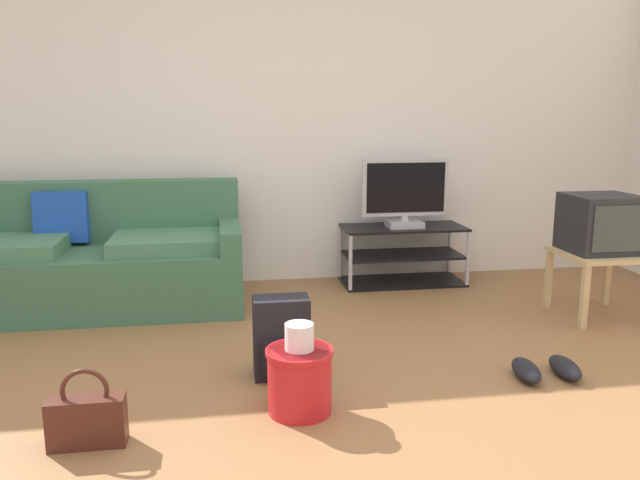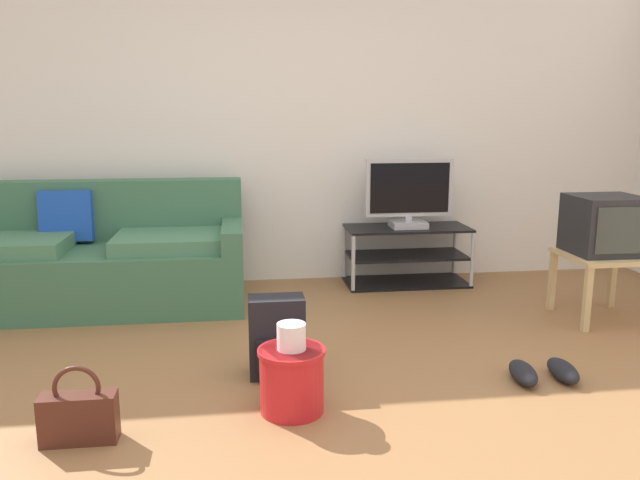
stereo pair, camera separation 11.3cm
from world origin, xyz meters
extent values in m
cube|color=olive|center=(0.00, 0.00, -0.01)|extent=(9.00, 9.80, 0.02)
cube|color=silver|center=(0.00, 2.45, 1.35)|extent=(9.00, 0.10, 2.70)
cube|color=#3D6B4C|center=(-1.36, 1.83, 0.21)|extent=(2.03, 0.84, 0.42)
cube|color=#3D6B4C|center=(-1.36, 2.15, 0.64)|extent=(2.03, 0.20, 0.44)
cube|color=#3D6B4C|center=(-0.41, 1.83, 0.50)|extent=(0.14, 0.84, 0.16)
cube|color=#477857|center=(-0.80, 1.77, 0.47)|extent=(0.81, 0.59, 0.10)
cube|color=blue|center=(-1.58, 2.03, 0.62)|extent=(0.36, 0.16, 0.37)
cube|color=black|center=(0.94, 2.15, 0.45)|extent=(0.96, 0.44, 0.02)
cube|color=black|center=(0.94, 2.15, 0.23)|extent=(0.92, 0.42, 0.02)
cube|color=black|center=(0.94, 2.15, 0.01)|extent=(0.96, 0.44, 0.02)
cylinder|color=#B7B7BC|center=(0.48, 1.94, 0.23)|extent=(0.03, 0.03, 0.46)
cylinder|color=#B7B7BC|center=(1.41, 1.94, 0.23)|extent=(0.03, 0.03, 0.46)
cylinder|color=#B7B7BC|center=(0.48, 2.35, 0.23)|extent=(0.03, 0.03, 0.46)
cylinder|color=#B7B7BC|center=(1.41, 2.35, 0.23)|extent=(0.03, 0.03, 0.46)
cube|color=#B2B2B7|center=(0.94, 2.13, 0.48)|extent=(0.27, 0.22, 0.05)
cube|color=#B2B2B7|center=(0.94, 2.13, 0.53)|extent=(0.05, 0.04, 0.04)
cube|color=#B2B2B7|center=(0.94, 2.13, 0.77)|extent=(0.68, 0.04, 0.44)
cube|color=black|center=(0.94, 2.11, 0.77)|extent=(0.62, 0.01, 0.38)
cube|color=tan|center=(1.98, 1.14, 0.43)|extent=(0.50, 0.50, 0.03)
cube|color=tan|center=(1.76, 0.92, 0.21)|extent=(0.04, 0.04, 0.41)
cube|color=tan|center=(1.76, 1.36, 0.21)|extent=(0.04, 0.04, 0.41)
cube|color=tan|center=(2.21, 1.36, 0.21)|extent=(0.04, 0.04, 0.41)
cube|color=#232326|center=(1.98, 1.16, 0.63)|extent=(0.43, 0.40, 0.38)
cube|color=#333833|center=(1.98, 0.96, 0.63)|extent=(0.35, 0.01, 0.29)
cube|color=black|center=(-0.18, 0.50, 0.21)|extent=(0.29, 0.17, 0.42)
cube|color=black|center=(-0.18, 0.40, 0.13)|extent=(0.22, 0.04, 0.19)
cylinder|color=black|center=(-0.26, 0.60, 0.23)|extent=(0.04, 0.04, 0.34)
cylinder|color=black|center=(-0.10, 0.60, 0.23)|extent=(0.04, 0.04, 0.34)
cube|color=#4C2319|center=(-1.04, -0.07, 0.10)|extent=(0.31, 0.11, 0.21)
torus|color=#4C2319|center=(-1.04, -0.07, 0.24)|extent=(0.19, 0.02, 0.19)
cylinder|color=red|center=(-0.14, 0.09, 0.15)|extent=(0.29, 0.29, 0.30)
cylinder|color=red|center=(-0.14, 0.09, 0.29)|extent=(0.31, 0.31, 0.02)
cylinder|color=white|center=(-0.14, 0.09, 0.35)|extent=(0.13, 0.13, 0.14)
ellipsoid|color=black|center=(1.05, 0.26, 0.04)|extent=(0.16, 0.29, 0.09)
ellipsoid|color=black|center=(1.27, 0.26, 0.04)|extent=(0.14, 0.28, 0.09)
camera|label=1|loc=(-0.47, -2.55, 1.35)|focal=35.31mm
camera|label=2|loc=(-0.36, -2.57, 1.35)|focal=35.31mm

